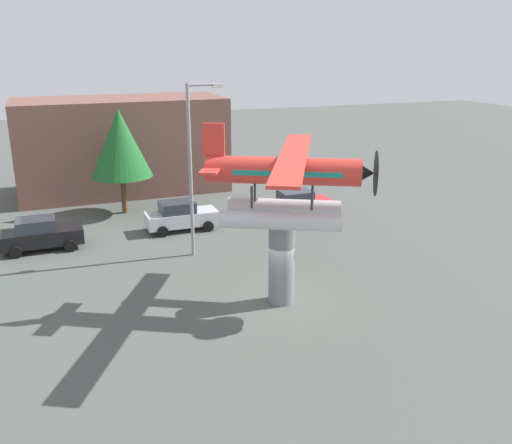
{
  "coord_description": "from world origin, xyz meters",
  "views": [
    {
      "loc": [
        -8.82,
        -19.93,
        10.56
      ],
      "look_at": [
        0.0,
        3.0,
        2.69
      ],
      "focal_mm": 39.02,
      "sensor_mm": 36.0,
      "label": 1
    }
  ],
  "objects": [
    {
      "name": "ground_plane",
      "position": [
        0.0,
        0.0,
        0.0
      ],
      "size": [
        140.0,
        140.0,
        0.0
      ],
      "primitive_type": "plane",
      "color": "#4C514C"
    },
    {
      "name": "display_pedestal",
      "position": [
        0.0,
        0.0,
        1.79
      ],
      "size": [
        1.1,
        1.1,
        3.59
      ],
      "primitive_type": "cylinder",
      "color": "slate",
      "rests_on": "ground"
    },
    {
      "name": "floatplane_monument",
      "position": [
        0.12,
        -0.06,
        5.26
      ],
      "size": [
        7.1,
        9.69,
        4.0
      ],
      "rotation": [
        0.0,
        0.0,
        -0.49
      ],
      "color": "silver",
      "rests_on": "display_pedestal"
    },
    {
      "name": "car_near_black",
      "position": [
        -9.49,
        10.45,
        0.88
      ],
      "size": [
        4.2,
        2.02,
        1.76
      ],
      "color": "black",
      "rests_on": "ground"
    },
    {
      "name": "car_mid_silver",
      "position": [
        -1.7,
        11.02,
        0.88
      ],
      "size": [
        4.2,
        2.02,
        1.76
      ],
      "color": "silver",
      "rests_on": "ground"
    },
    {
      "name": "car_far_red",
      "position": [
        5.85,
        10.81,
        0.88
      ],
      "size": [
        4.2,
        2.02,
        1.76
      ],
      "color": "red",
      "rests_on": "ground"
    },
    {
      "name": "streetlight_primary",
      "position": [
        -1.9,
        6.76,
        5.04
      ],
      "size": [
        1.84,
        0.28,
        8.78
      ],
      "color": "gray",
      "rests_on": "ground"
    },
    {
      "name": "storefront_building",
      "position": [
        -3.38,
        22.0,
        3.43
      ],
      "size": [
        14.84,
        6.91,
        6.85
      ],
      "primitive_type": "cube",
      "color": "brown",
      "rests_on": "ground"
    },
    {
      "name": "tree_east",
      "position": [
        -4.29,
        15.81,
        4.59
      ],
      "size": [
        3.89,
        3.89,
        6.77
      ],
      "color": "brown",
      "rests_on": "ground"
    }
  ]
}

